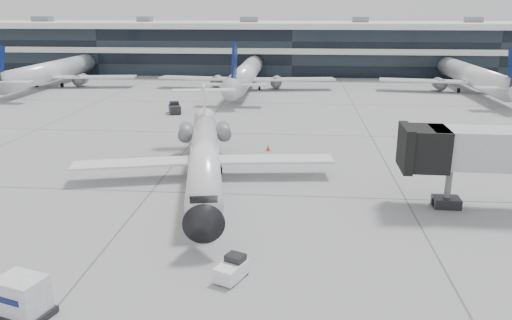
{
  "coord_description": "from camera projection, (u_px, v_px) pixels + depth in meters",
  "views": [
    {
      "loc": [
        1.58,
        -36.67,
        14.02
      ],
      "look_at": [
        -1.65,
        0.89,
        2.6
      ],
      "focal_mm": 35.0,
      "sensor_mm": 36.0,
      "label": 1
    }
  ],
  "objects": [
    {
      "name": "traffic_cone",
      "position": [
        268.0,
        148.0,
        51.47
      ],
      "size": [
        0.52,
        0.52,
        0.64
      ],
      "rotation": [
        0.0,
        0.0,
        0.21
      ],
      "color": "#E23E0B",
      "rests_on": "ground"
    },
    {
      "name": "far_tug",
      "position": [
        175.0,
        108.0,
        69.89
      ],
      "size": [
        2.25,
        2.86,
        1.59
      ],
      "rotation": [
        0.0,
        0.0,
        0.36
      ],
      "color": "black",
      "rests_on": "ground"
    },
    {
      "name": "terminal",
      "position": [
        293.0,
        50.0,
        115.9
      ],
      "size": [
        170.0,
        22.0,
        10.0
      ],
      "primitive_type": "cube",
      "color": "black",
      "rests_on": "ground"
    },
    {
      "name": "bg_jet_center",
      "position": [
        247.0,
        88.0,
        92.26
      ],
      "size": [
        32.0,
        40.0,
        9.6
      ],
      "primitive_type": null,
      "color": "silver",
      "rests_on": "ground"
    },
    {
      "name": "regional_jet",
      "position": [
        205.0,
        154.0,
        42.59
      ],
      "size": [
        22.28,
        27.78,
        6.44
      ],
      "rotation": [
        0.0,
        0.0,
        0.18
      ],
      "color": "white",
      "rests_on": "ground"
    },
    {
      "name": "baggage_tug",
      "position": [
        232.0,
        269.0,
        26.94
      ],
      "size": [
        1.87,
        2.27,
        1.25
      ],
      "rotation": [
        0.0,
        0.0,
        -0.43
      ],
      "color": "white",
      "rests_on": "ground"
    },
    {
      "name": "bg_jet_right",
      "position": [
        469.0,
        91.0,
        88.98
      ],
      "size": [
        32.0,
        40.0,
        9.6
      ],
      "primitive_type": null,
      "color": "silver",
      "rests_on": "ground"
    },
    {
      "name": "ground",
      "position": [
        276.0,
        195.0,
        39.16
      ],
      "size": [
        220.0,
        220.0,
        0.0
      ],
      "primitive_type": "plane",
      "color": "gray",
      "rests_on": "ground"
    },
    {
      "name": "cargo_uld",
      "position": [
        23.0,
        298.0,
        23.45
      ],
      "size": [
        2.89,
        2.46,
        2.01
      ],
      "rotation": [
        0.0,
        0.0,
        -0.3
      ],
      "color": "black",
      "rests_on": "ground"
    },
    {
      "name": "bg_jet_left",
      "position": [
        55.0,
        86.0,
        95.29
      ],
      "size": [
        32.0,
        40.0,
        9.6
      ],
      "primitive_type": null,
      "color": "silver",
      "rests_on": "ground"
    }
  ]
}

